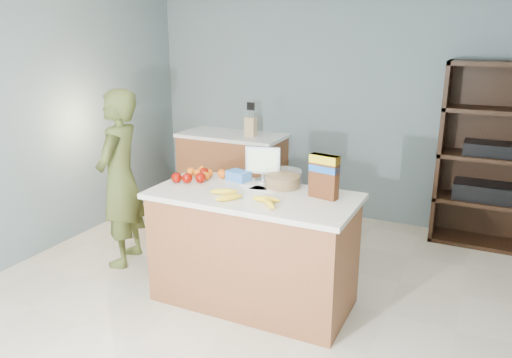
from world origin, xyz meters
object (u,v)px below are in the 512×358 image
at_px(tv, 263,162).
at_px(cereal_box, 324,173).
at_px(person, 120,179).
at_px(shelving_unit, 487,159).
at_px(counter_peninsula, 253,253).

height_order(tv, cereal_box, cereal_box).
bearing_deg(tv, cereal_box, -18.96).
bearing_deg(person, shelving_unit, 107.70).
height_order(counter_peninsula, shelving_unit, shelving_unit).
xyz_separation_m(shelving_unit, cereal_box, (-1.05, -1.92, 0.22)).
distance_m(counter_peninsula, person, 1.44).
xyz_separation_m(counter_peninsula, person, (-1.38, 0.13, 0.38)).
bearing_deg(cereal_box, person, -179.85).
xyz_separation_m(person, cereal_box, (1.89, 0.00, 0.29)).
bearing_deg(tv, counter_peninsula, -77.52).
bearing_deg(counter_peninsula, person, 174.72).
bearing_deg(cereal_box, shelving_unit, 61.37).
bearing_deg(person, counter_peninsula, 69.20).
bearing_deg(person, cereal_box, 74.62).
relative_size(counter_peninsula, shelving_unit, 0.87).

